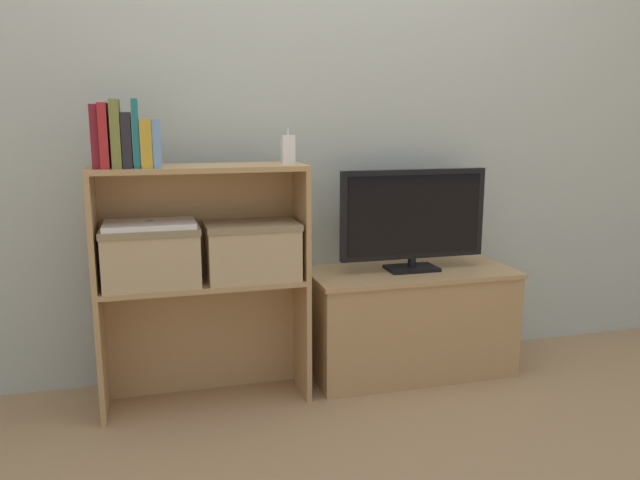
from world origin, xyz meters
The scene contains 17 objects.
ground_plane centered at (0.00, 0.00, 0.00)m, with size 16.00×16.00×0.00m, color #A37F56.
wall_back centered at (0.00, 0.42, 1.20)m, with size 10.00×0.05×2.40m.
tv_stand centered at (0.44, 0.19, 0.24)m, with size 0.90×0.41×0.47m.
tv centered at (0.44, 0.19, 0.71)m, with size 0.66×0.14×0.44m.
bookshelf_lower_tier centered at (-0.47, 0.19, 0.31)m, with size 0.81×0.26×0.50m.
bookshelf_upper_tier centered at (-0.47, 0.18, 0.78)m, with size 0.81×0.26×0.45m.
book_maroon centered at (-0.83, 0.10, 1.06)m, with size 0.03×0.12×0.22m.
book_crimson centered at (-0.80, 0.10, 1.07)m, with size 0.03×0.16×0.23m.
book_olive centered at (-0.76, 0.10, 1.07)m, with size 0.03×0.15×0.24m.
book_charcoal centered at (-0.73, 0.10, 1.05)m, with size 0.03×0.15×0.20m.
book_teal centered at (-0.70, 0.10, 1.07)m, with size 0.02×0.14×0.24m.
book_mustard centered at (-0.66, 0.10, 1.04)m, with size 0.04×0.15×0.17m.
book_skyblue centered at (-0.63, 0.10, 1.04)m, with size 0.03×0.14×0.17m.
baby_monitor centered at (-0.13, 0.13, 1.01)m, with size 0.05×0.04×0.14m.
storage_basket_left centered at (-0.67, 0.12, 0.63)m, with size 0.36×0.23×0.22m.
storage_basket_right centered at (-0.28, 0.12, 0.63)m, with size 0.36×0.23×0.22m.
laptop centered at (-0.67, 0.12, 0.74)m, with size 0.34×0.21×0.02m.
Camera 1 is at (-0.66, -2.27, 1.13)m, focal length 35.00 mm.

